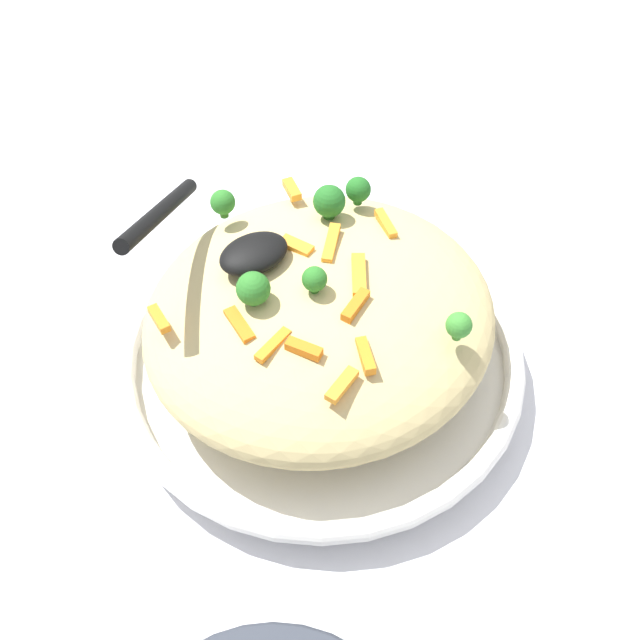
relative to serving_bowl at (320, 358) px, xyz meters
The scene contains 23 objects.
ground_plane 0.02m from the serving_bowl, ahead, with size 2.40×2.40×0.00m, color silver.
serving_bowl is the anchor object (origin of this frame).
pasta_mound 0.05m from the serving_bowl, ahead, with size 0.28×0.27×0.08m, color #D1BA7A.
carrot_piece_0 0.13m from the serving_bowl, 65.02° to the left, with size 0.03×0.01×0.01m, color orange.
carrot_piece_1 0.12m from the serving_bowl, 45.88° to the left, with size 0.03×0.01×0.01m, color orange.
carrot_piece_2 0.15m from the serving_bowl, 17.76° to the right, with size 0.03×0.01×0.01m, color orange.
carrot_piece_3 0.13m from the serving_bowl, 162.63° to the right, with size 0.03×0.01×0.01m, color orange.
carrot_piece_4 0.10m from the serving_bowl, 152.25° to the left, with size 0.04×0.01×0.01m, color orange.
carrot_piece_5 0.11m from the serving_bowl, 97.08° to the right, with size 0.03×0.01×0.01m, color orange.
carrot_piece_6 0.12m from the serving_bowl, ahead, with size 0.03×0.01×0.01m, color orange.
carrot_piece_7 0.15m from the serving_bowl, 111.78° to the right, with size 0.02×0.01×0.01m, color orange.
carrot_piece_8 0.12m from the serving_bowl, 80.74° to the left, with size 0.03×0.01×0.01m, color orange.
carrot_piece_9 0.11m from the serving_bowl, 136.86° to the right, with size 0.04×0.01×0.01m, color orange.
carrot_piece_10 0.11m from the serving_bowl, 71.73° to the right, with size 0.03×0.01×0.01m, color orange.
carrot_piece_11 0.12m from the serving_bowl, 26.52° to the left, with size 0.03×0.01×0.01m, color orange.
carrot_piece_12 0.10m from the serving_bowl, 100.14° to the left, with size 0.03×0.01×0.01m, color orange.
broccoli_floret_0 0.13m from the serving_bowl, 129.60° to the right, with size 0.03×0.03×0.03m.
broccoli_floret_1 0.12m from the serving_bowl, 12.12° to the right, with size 0.03×0.03×0.03m.
broccoli_floret_2 0.11m from the serving_bowl, 35.92° to the left, with size 0.02×0.02×0.02m.
broccoli_floret_3 0.15m from the serving_bowl, 119.10° to the left, with size 0.02×0.02×0.02m.
broccoli_floret_4 0.15m from the serving_bowl, 79.35° to the right, with size 0.02×0.02×0.03m.
broccoli_floret_5 0.14m from the serving_bowl, 142.37° to the right, with size 0.02×0.02×0.03m.
serving_spoon 0.14m from the serving_bowl, 52.00° to the right, with size 0.13×0.12×0.08m.
Camera 1 is at (0.22, 0.33, 0.54)m, focal length 43.06 mm.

